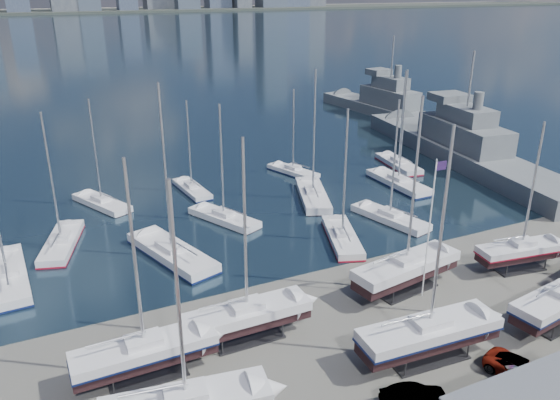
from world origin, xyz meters
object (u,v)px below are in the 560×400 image
naval_ship_west (388,108)px  flagpole (431,220)px  naval_ship_east (461,151)px  sailboat_cradle_0 (145,352)px

naval_ship_west → flagpole: size_ratio=3.10×
naval_ship_east → flagpole: 42.48m
flagpole → sailboat_cradle_0: bearing=-179.2°
naval_ship_west → flagpole: (-38.88, -59.09, 5.56)m
sailboat_cradle_0 → naval_ship_west: bearing=42.3°
sailboat_cradle_0 → flagpole: size_ratio=1.27×
naval_ship_east → flagpole: bearing=140.8°
sailboat_cradle_0 → naval_ship_west: naval_ship_west is taller
naval_ship_east → naval_ship_west: 31.31m
flagpole → naval_ship_east: bearing=43.3°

